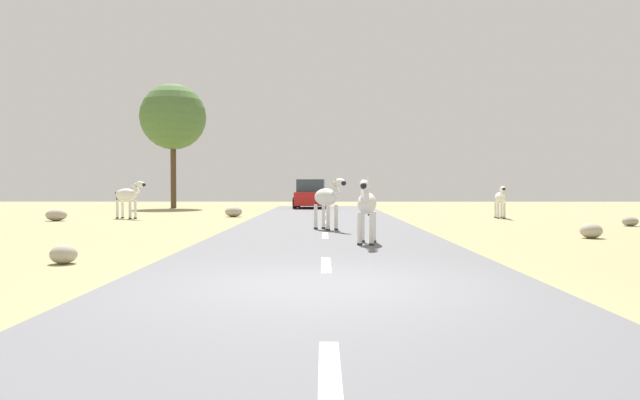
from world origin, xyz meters
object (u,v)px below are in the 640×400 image
object	(u,v)px
car_0	(311,195)
rock_2	(591,231)
zebra_0	(366,204)
rock_4	(63,254)
rock_1	(233,212)
zebra_3	(128,195)
tree_0	(173,117)
rock_0	(56,215)
zebra_1	(327,198)
zebra_2	(500,198)
rock_3	(630,221)

from	to	relation	value
car_0	rock_2	world-z (taller)	car_0
zebra_0	rock_4	xyz separation A→B (m)	(-5.62, -3.10, -0.80)
zebra_0	rock_1	bearing A→B (deg)	-60.26
car_0	rock_4	size ratio (longest dim) A/B	9.22
zebra_0	zebra_3	xyz separation A→B (m)	(-9.30, 11.57, 0.02)
rock_1	zebra_0	bearing A→B (deg)	-68.99
tree_0	rock_4	bearing A→B (deg)	-79.80
rock_2	rock_0	bearing A→B (deg)	156.33
rock_2	rock_4	xyz separation A→B (m)	(-11.73, -5.27, -0.03)
zebra_0	rock_0	size ratio (longest dim) A/B	1.96
rock_1	rock_2	bearing A→B (deg)	-44.52
zebra_1	zebra_3	xyz separation A→B (m)	(-8.44, 7.10, -0.04)
zebra_1	tree_0	distance (m)	22.22
zebra_2	rock_4	size ratio (longest dim) A/B	3.23
car_0	tree_0	xyz separation A→B (m)	(-8.75, 1.22, 4.89)
zebra_1	rock_2	world-z (taller)	zebra_1
zebra_3	rock_4	world-z (taller)	zebra_3
zebra_2	rock_3	distance (m)	5.86
zebra_2	rock_0	distance (m)	18.35
zebra_1	rock_4	world-z (taller)	zebra_1
zebra_1	rock_1	world-z (taller)	zebra_1
zebra_0	rock_3	distance (m)	11.90
zebra_0	zebra_2	size ratio (longest dim) A/B	1.06
zebra_1	rock_3	bearing A→B (deg)	162.43
rock_1	rock_4	distance (m)	16.25
rock_1	zebra_1	bearing A→B (deg)	-64.25
tree_0	rock_1	bearing A→B (deg)	-63.29
zebra_0	zebra_1	bearing A→B (deg)	-70.28
zebra_0	rock_1	xyz separation A→B (m)	(-5.05, 13.14, -0.73)
tree_0	rock_1	xyz separation A→B (m)	(5.44, -10.81, -5.51)
car_0	tree_0	bearing A→B (deg)	174.16
zebra_0	rock_0	xyz separation A→B (m)	(-11.62, 9.94, -0.73)
car_0	rock_1	bearing A→B (deg)	-106.93
tree_0	zebra_2	bearing A→B (deg)	-35.10
zebra_0	car_0	distance (m)	22.79
rock_0	rock_2	xyz separation A→B (m)	(17.74, -7.77, -0.03)
rock_0	zebra_0	bearing A→B (deg)	-40.53
zebra_3	tree_0	xyz separation A→B (m)	(-1.18, 12.38, 4.75)
zebra_3	rock_0	distance (m)	2.94
zebra_1	rock_1	distance (m)	9.65
zebra_1	car_0	size ratio (longest dim) A/B	0.37
rock_2	zebra_3	bearing A→B (deg)	148.60
rock_3	rock_4	world-z (taller)	rock_4
zebra_2	rock_2	distance (m)	9.81
zebra_2	car_0	size ratio (longest dim) A/B	0.35
rock_1	rock_3	distance (m)	15.91
zebra_1	zebra_3	size ratio (longest dim) A/B	0.99
zebra_3	rock_2	world-z (taller)	zebra_3
car_0	rock_2	size ratio (longest dim) A/B	7.20
tree_0	rock_3	distance (m)	26.91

